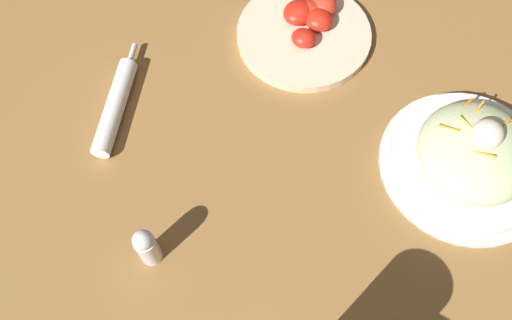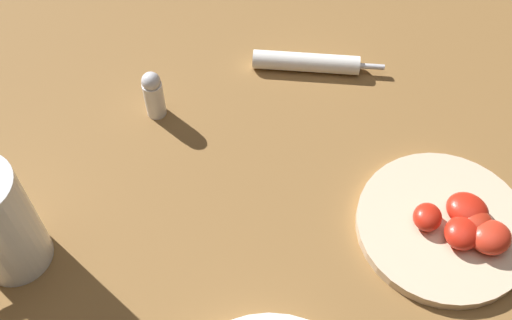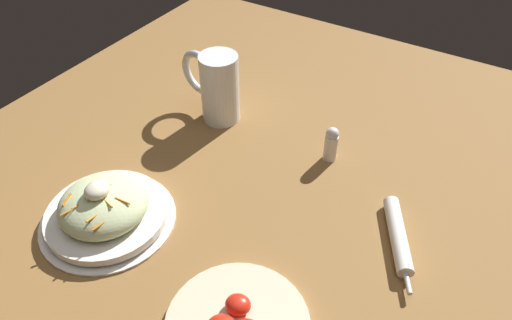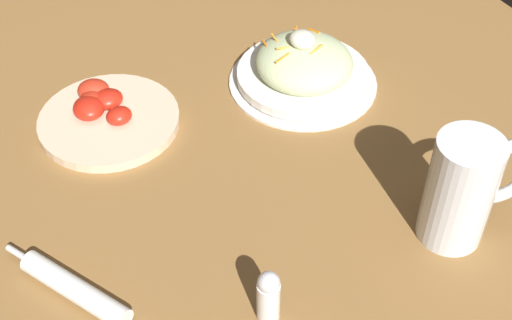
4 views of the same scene
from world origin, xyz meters
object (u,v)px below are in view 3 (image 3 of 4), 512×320
salad_plate (105,209)px  napkin_roll (398,236)px  salt_shaker (331,144)px  beer_mug (218,90)px

salad_plate → napkin_roll: bearing=116.5°
napkin_roll → salt_shaker: 0.23m
napkin_roll → beer_mug: bearing=-106.2°
salad_plate → beer_mug: 0.36m
beer_mug → napkin_roll: beer_mug is taller
salt_shaker → salad_plate: bearing=-36.2°
beer_mug → salt_shaker: 0.27m
beer_mug → napkin_roll: size_ratio=0.87×
beer_mug → napkin_roll: (0.13, 0.45, -0.06)m
salad_plate → beer_mug: (-0.35, -0.01, 0.04)m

